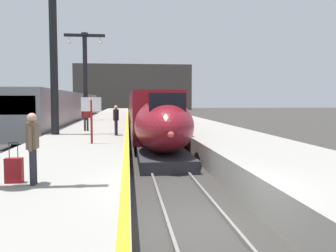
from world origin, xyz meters
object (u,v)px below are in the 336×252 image
at_px(regional_train_adjacent, 68,109).
at_px(rolling_suitcase, 14,170).
at_px(highspeed_train_main, 143,109).
at_px(passenger_near_edge, 33,143).
at_px(station_column_far, 85,68).
at_px(passenger_far_waiting, 86,116).
at_px(station_column_mid, 53,29).
at_px(passenger_mid_platform, 116,118).
at_px(departure_info_board, 91,111).

distance_m(regional_train_adjacent, rolling_suitcase, 30.77).
xyz_separation_m(highspeed_train_main, passenger_near_edge, (-3.91, -32.76, 0.08)).
xyz_separation_m(regional_train_adjacent, station_column_far, (2.20, -2.80, 4.16)).
relative_size(passenger_far_waiting, rolling_suitcase, 1.72).
distance_m(station_column_mid, rolling_suitcase, 13.80).
height_order(station_column_mid, passenger_mid_platform, station_column_mid).
bearing_deg(regional_train_adjacent, passenger_mid_platform, -73.24).
xyz_separation_m(station_column_far, departure_info_board, (2.55, -20.03, -3.73)).
bearing_deg(rolling_suitcase, station_column_far, 93.04).
distance_m(passenger_near_edge, rolling_suitcase, 0.89).
bearing_deg(passenger_mid_platform, regional_train_adjacent, 106.76).
xyz_separation_m(regional_train_adjacent, passenger_far_waiting, (3.71, -15.85, -0.09)).
bearing_deg(rolling_suitcase, departure_info_board, 82.04).
distance_m(station_column_mid, departure_info_board, 7.05).
bearing_deg(highspeed_train_main, passenger_far_waiting, -103.82).
bearing_deg(passenger_mid_platform, rolling_suitcase, -100.19).
distance_m(station_column_mid, station_column_far, 15.31).
xyz_separation_m(station_column_far, passenger_near_edge, (1.99, -27.98, -4.25)).
bearing_deg(passenger_near_edge, regional_train_adjacent, 97.75).
bearing_deg(regional_train_adjacent, rolling_suitcase, -83.14).
height_order(passenger_near_edge, passenger_far_waiting, same).
relative_size(regional_train_adjacent, station_column_far, 4.24).
xyz_separation_m(passenger_far_waiting, departure_info_board, (1.04, -6.97, 0.52)).
relative_size(highspeed_train_main, passenger_near_edge, 33.23).
bearing_deg(passenger_mid_platform, station_column_far, 102.28).
xyz_separation_m(regional_train_adjacent, departure_info_board, (4.75, -22.83, 0.43)).
bearing_deg(departure_info_board, regional_train_adjacent, 101.76).
relative_size(passenger_near_edge, passenger_far_waiting, 1.00).
distance_m(passenger_far_waiting, rolling_suitcase, 14.70).
bearing_deg(rolling_suitcase, highspeed_train_main, 82.25).
height_order(station_column_far, passenger_mid_platform, station_column_far).
bearing_deg(highspeed_train_main, departure_info_board, -97.69).
relative_size(station_column_far, passenger_far_waiting, 5.11).
bearing_deg(regional_train_adjacent, station_column_mid, -83.07).
height_order(passenger_mid_platform, passenger_far_waiting, same).
xyz_separation_m(regional_train_adjacent, passenger_near_edge, (4.19, -30.78, -0.09)).
height_order(passenger_near_edge, departure_info_board, departure_info_board).
distance_m(station_column_far, departure_info_board, 20.53).
distance_m(passenger_mid_platform, rolling_suitcase, 11.69).
xyz_separation_m(passenger_mid_platform, departure_info_board, (-0.99, -3.77, 0.52)).
height_order(highspeed_train_main, passenger_far_waiting, highspeed_train_main).
xyz_separation_m(station_column_mid, departure_info_board, (2.55, -4.74, -4.56)).
xyz_separation_m(passenger_near_edge, departure_info_board, (0.57, 7.95, 0.52)).
relative_size(passenger_mid_platform, departure_info_board, 0.80).
height_order(passenger_far_waiting, departure_info_board, departure_info_board).
xyz_separation_m(station_column_mid, station_column_far, (-0.00, 15.29, -0.83)).
distance_m(station_column_far, rolling_suitcase, 28.21).
bearing_deg(passenger_near_edge, departure_info_board, 85.93).
bearing_deg(station_column_mid, regional_train_adjacent, 96.93).
height_order(regional_train_adjacent, passenger_mid_platform, regional_train_adjacent).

